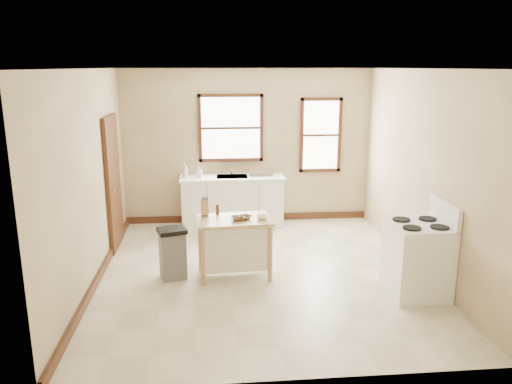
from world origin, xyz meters
TOP-DOWN VIEW (x-y plane):
  - floor at (0.00, 0.00)m, footprint 5.00×5.00m
  - ceiling at (0.00, 0.00)m, footprint 5.00×5.00m
  - wall_back at (0.00, 2.50)m, footprint 4.50×0.04m
  - wall_left at (-2.25, 0.00)m, footprint 0.04×5.00m
  - wall_right at (2.25, 0.00)m, footprint 0.04×5.00m
  - window_main at (-0.30, 2.48)m, footprint 1.17×0.06m
  - window_side at (1.35, 2.48)m, footprint 0.77×0.06m
  - door_left at (-2.21, 1.30)m, footprint 0.06×0.90m
  - baseboard_back at (0.00, 2.47)m, footprint 4.50×0.04m
  - baseboard_left at (-2.22, 0.00)m, footprint 0.04×5.00m
  - sink_counter at (-0.30, 2.20)m, footprint 1.86×0.62m
  - faucet at (-0.30, 2.38)m, footprint 0.03×0.03m
  - soap_bottle_a at (-1.13, 2.15)m, footprint 0.11×0.11m
  - soap_bottle_b at (-0.88, 2.17)m, footprint 0.11×0.11m
  - dish_rack at (0.21, 2.20)m, footprint 0.50×0.43m
  - kitchen_island at (-0.38, -0.04)m, footprint 1.04×0.70m
  - knife_block at (-0.77, 0.14)m, footprint 0.11×0.11m
  - pepper_grinder at (-0.60, 0.18)m, footprint 0.05×0.05m
  - bowl_a at (-0.33, -0.11)m, footprint 0.21×0.21m
  - bowl_b at (-0.23, -0.07)m, footprint 0.25×0.25m
  - bowl_c at (0.00, -0.10)m, footprint 0.19×0.19m
  - trash_bin at (-1.22, -0.06)m, footprint 0.44×0.40m
  - gas_stove at (1.90, -0.83)m, footprint 0.75×0.76m

SIDE VIEW (x-z plane):
  - floor at x=0.00m, z-range 0.00..0.00m
  - baseboard_back at x=0.00m, z-range 0.00..0.12m
  - baseboard_left at x=-2.22m, z-range 0.00..0.12m
  - trash_bin at x=-1.22m, z-range 0.00..0.71m
  - kitchen_island at x=-0.38m, z-range 0.00..0.82m
  - sink_counter at x=-0.30m, z-range 0.00..0.92m
  - gas_stove at x=1.90m, z-range 0.00..1.20m
  - bowl_b at x=-0.23m, z-range 0.82..0.87m
  - bowl_a at x=-0.33m, z-range 0.82..0.87m
  - bowl_c at x=0.00m, z-range 0.82..0.87m
  - pepper_grinder at x=-0.60m, z-range 0.82..0.97m
  - knife_block at x=-0.77m, z-range 0.82..1.02m
  - dish_rack at x=0.21m, z-range 0.92..1.03m
  - soap_bottle_b at x=-0.88m, z-range 0.92..1.11m
  - faucet at x=-0.30m, z-range 0.92..1.14m
  - soap_bottle_a at x=-1.13m, z-range 0.92..1.17m
  - door_left at x=-2.21m, z-range 0.00..2.10m
  - wall_back at x=0.00m, z-range 0.00..2.80m
  - wall_left at x=-2.25m, z-range 0.00..2.80m
  - wall_right at x=2.25m, z-range 0.00..2.80m
  - window_side at x=1.35m, z-range 0.92..2.29m
  - window_main at x=-0.30m, z-range 1.14..2.36m
  - ceiling at x=0.00m, z-range 2.80..2.80m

